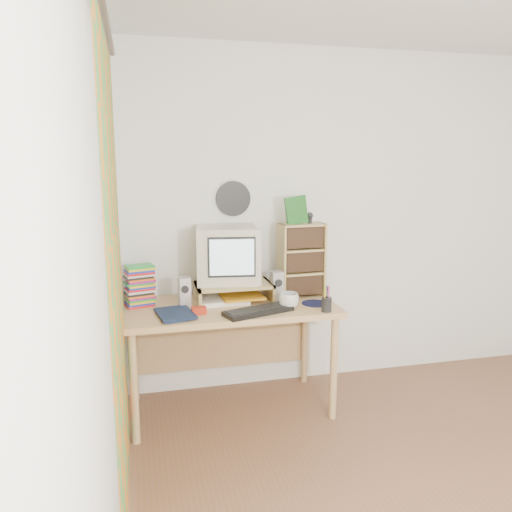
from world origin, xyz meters
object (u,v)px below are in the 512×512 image
desk (228,321)px  crt_monitor (228,255)px  cd_rack (301,260)px  diary (158,314)px  dvd_stack (140,288)px  mug (289,301)px  keyboard (258,311)px

desk → crt_monitor: (0.02, 0.09, 0.45)m
crt_monitor → cd_rack: size_ratio=0.78×
crt_monitor → diary: bearing=-139.1°
dvd_stack → diary: 0.32m
desk → mug: size_ratio=10.59×
desk → dvd_stack: size_ratio=5.67×
diary → crt_monitor: bearing=24.3°
desk → dvd_stack: (-0.58, 0.05, 0.26)m
dvd_stack → diary: bearing=-85.3°
desk → dvd_stack: bearing=174.8°
desk → crt_monitor: crt_monitor is taller
cd_rack → mug: 0.40m
dvd_stack → keyboard: bearing=-40.1°
cd_rack → mug: bearing=-125.2°
keyboard → cd_rack: size_ratio=0.87×
mug → diary: bearing=179.8°
desk → keyboard: 0.36m
keyboard → cd_rack: bearing=22.7°
mug → diary: (-0.84, 0.00, -0.03)m
cd_rack → mug: cd_rack is taller
diary → dvd_stack: bearing=100.1°
keyboard → desk: bearing=97.6°
cd_rack → desk: bearing=-178.0°
keyboard → diary: size_ratio=1.73×
keyboard → diary: diary is taller
diary → desk: bearing=17.5°
crt_monitor → mug: 0.54m
dvd_stack → cd_rack: (1.12, -0.00, 0.13)m
crt_monitor → keyboard: (0.12, -0.38, -0.30)m
dvd_stack → desk: bearing=-19.6°
desk → cd_rack: 0.67m
crt_monitor → keyboard: bearing=-64.2°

